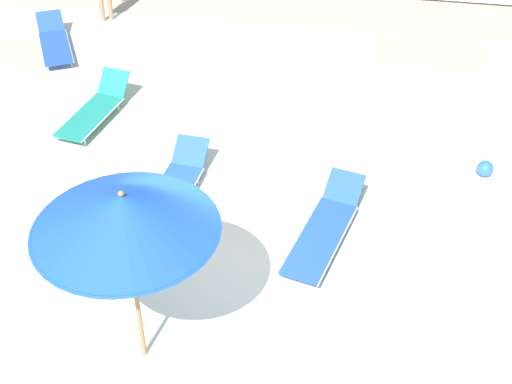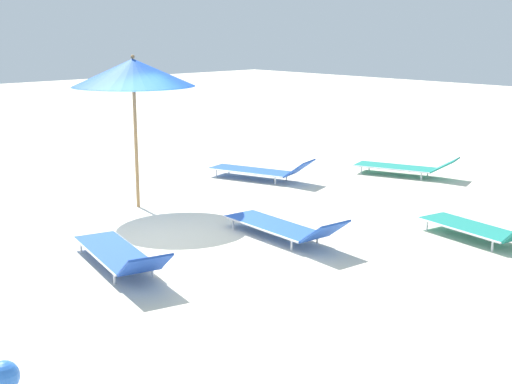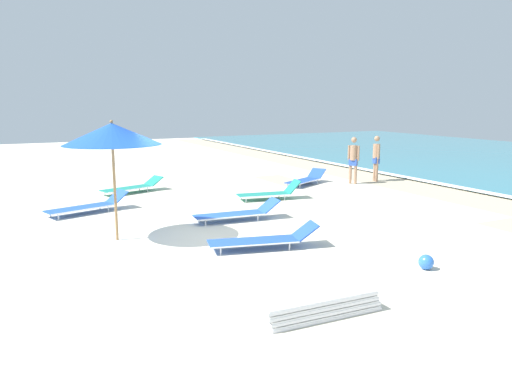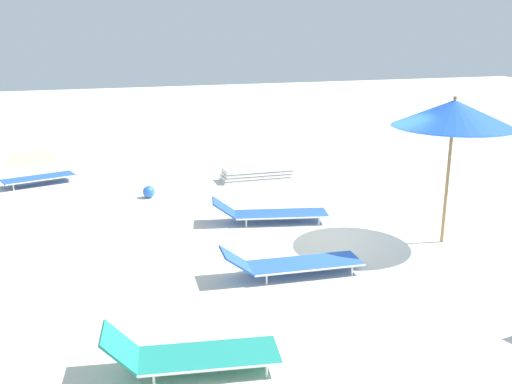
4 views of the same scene
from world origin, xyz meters
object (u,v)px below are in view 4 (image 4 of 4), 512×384
(sun_lounger_under_umbrella, at_px, (30,177))
(sun_lounger_mid_beach_pair_a, at_px, (291,263))
(beach_umbrella, at_px, (454,114))
(sun_lounger_beside_umbrella, at_px, (270,213))
(sun_lounger_mid_beach_pair_b, at_px, (190,354))
(lounger_stack, at_px, (257,174))
(beach_ball, at_px, (149,192))

(sun_lounger_under_umbrella, distance_m, sun_lounger_mid_beach_pair_a, 8.25)
(beach_umbrella, xyz_separation_m, sun_lounger_beside_umbrella, (2.06, 2.65, -2.17))
(beach_umbrella, relative_size, sun_lounger_mid_beach_pair_b, 1.30)
(beach_umbrella, height_order, lounger_stack, beach_umbrella)
(lounger_stack, relative_size, sun_lounger_mid_beach_pair_a, 0.83)
(beach_ball, bearing_deg, lounger_stack, -75.64)
(beach_ball, bearing_deg, sun_lounger_beside_umbrella, -140.55)
(beach_ball, bearing_deg, beach_umbrella, -134.13)
(lounger_stack, distance_m, sun_lounger_mid_beach_pair_a, 5.99)
(lounger_stack, distance_m, sun_lounger_under_umbrella, 5.74)
(sun_lounger_beside_umbrella, relative_size, beach_ball, 8.50)
(sun_lounger_under_umbrella, xyz_separation_m, sun_lounger_mid_beach_pair_a, (-7.09, -4.22, -0.01))
(sun_lounger_beside_umbrella, bearing_deg, sun_lounger_mid_beach_pair_b, 163.68)
(beach_umbrella, bearing_deg, sun_lounger_under_umbrella, 48.33)
(lounger_stack, xyz_separation_m, sun_lounger_mid_beach_pair_b, (-7.94, 3.47, 0.06))
(sun_lounger_under_umbrella, height_order, beach_ball, sun_lounger_under_umbrella)
(lounger_stack, xyz_separation_m, sun_lounger_mid_beach_pair_a, (-5.83, 1.37, 0.04))
(sun_lounger_beside_umbrella, bearing_deg, lounger_stack, -0.83)
(sun_lounger_under_umbrella, height_order, sun_lounger_mid_beach_pair_a, sun_lounger_under_umbrella)
(sun_lounger_beside_umbrella, relative_size, sun_lounger_mid_beach_pair_b, 1.16)
(sun_lounger_mid_beach_pair_a, height_order, beach_ball, sun_lounger_mid_beach_pair_a)
(sun_lounger_beside_umbrella, xyz_separation_m, sun_lounger_mid_beach_pair_a, (-2.54, 0.55, 0.00))
(sun_lounger_beside_umbrella, distance_m, sun_lounger_mid_beach_pair_a, 2.60)
(sun_lounger_mid_beach_pair_b, xyz_separation_m, beach_ball, (7.20, -0.55, -0.08))
(sun_lounger_mid_beach_pair_a, relative_size, sun_lounger_mid_beach_pair_b, 1.11)
(lounger_stack, xyz_separation_m, beach_ball, (-0.75, 2.92, -0.02))
(beach_umbrella, relative_size, sun_lounger_beside_umbrella, 1.11)
(beach_umbrella, bearing_deg, sun_lounger_mid_beach_pair_a, 98.63)
(sun_lounger_mid_beach_pair_a, distance_m, sun_lounger_mid_beach_pair_b, 2.98)
(lounger_stack, xyz_separation_m, sun_lounger_under_umbrella, (1.26, 5.60, 0.06))
(lounger_stack, bearing_deg, sun_lounger_mid_beach_pair_a, 168.31)
(sun_lounger_beside_umbrella, relative_size, sun_lounger_mid_beach_pair_a, 1.04)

